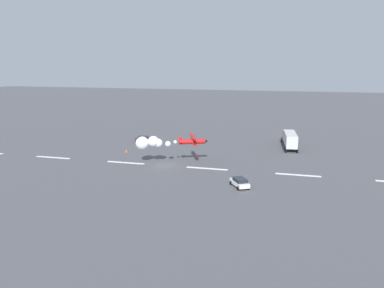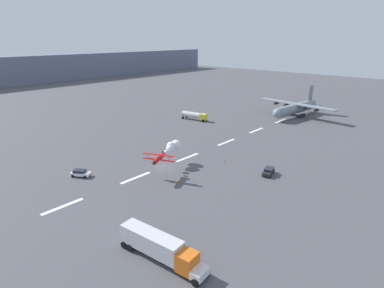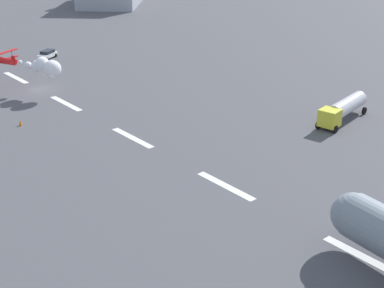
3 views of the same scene
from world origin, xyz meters
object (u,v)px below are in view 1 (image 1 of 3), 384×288
(stunt_biplane_red, at_px, (156,142))
(traffic_cone_far, at_px, (126,151))
(traffic_cone_near, at_px, (197,156))
(followme_car_yellow, at_px, (144,139))
(airport_staff_sedan, at_px, (240,182))
(semi_truck_orange, at_px, (290,139))

(stunt_biplane_red, height_order, traffic_cone_far, stunt_biplane_red)
(stunt_biplane_red, relative_size, traffic_cone_near, 18.06)
(followme_car_yellow, relative_size, traffic_cone_far, 6.24)
(airport_staff_sedan, relative_size, traffic_cone_near, 6.11)
(airport_staff_sedan, bearing_deg, followme_car_yellow, -46.35)
(semi_truck_orange, relative_size, traffic_cone_near, 19.00)
(followme_car_yellow, height_order, airport_staff_sedan, same)
(stunt_biplane_red, bearing_deg, semi_truck_orange, -136.87)
(stunt_biplane_red, height_order, semi_truck_orange, stunt_biplane_red)
(followme_car_yellow, height_order, traffic_cone_far, followme_car_yellow)
(semi_truck_orange, height_order, traffic_cone_far, semi_truck_orange)
(stunt_biplane_red, relative_size, airport_staff_sedan, 2.96)
(semi_truck_orange, height_order, traffic_cone_near, semi_truck_orange)
(semi_truck_orange, height_order, airport_staff_sedan, semi_truck_orange)
(traffic_cone_far, bearing_deg, traffic_cone_near, 178.38)
(stunt_biplane_red, bearing_deg, airport_staff_sedan, 150.21)
(traffic_cone_far, bearing_deg, followme_car_yellow, -86.85)
(semi_truck_orange, relative_size, traffic_cone_far, 19.00)
(stunt_biplane_red, distance_m, traffic_cone_near, 10.62)
(semi_truck_orange, xyz_separation_m, traffic_cone_near, (18.70, 15.65, -1.74))
(semi_truck_orange, bearing_deg, traffic_cone_near, 39.93)
(followme_car_yellow, bearing_deg, traffic_cone_near, 144.02)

